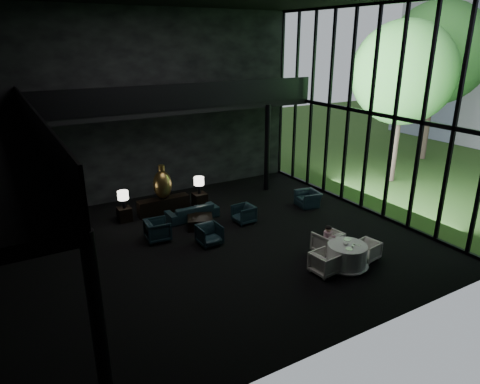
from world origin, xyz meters
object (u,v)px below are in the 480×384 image
console (164,206)px  table_lamp_right (199,182)px  lounge_armchair_west (158,228)px  lounge_armchair_south (209,234)px  dining_chair_north (328,240)px  bronze_urn (162,184)px  sofa (192,209)px  side_table_right (200,200)px  lounge_armchair_east (244,213)px  table_lamp_left (123,196)px  child (328,234)px  window_armchair (308,197)px  dining_chair_east (367,250)px  dining_chair_west (325,262)px  coffee_table (200,222)px  side_table_left (124,214)px  dining_table (347,257)px

console → table_lamp_right: table_lamp_right is taller
lounge_armchair_west → lounge_armchair_south: 1.87m
console → dining_chair_north: (3.47, -5.97, 0.11)m
bronze_urn → lounge_armchair_south: bronze_urn is taller
dining_chair_north → sofa: bearing=-69.3°
lounge_armchair_west → dining_chair_north: bearing=-124.6°
side_table_right → lounge_armchair_east: size_ratio=0.77×
table_lamp_left → side_table_right: table_lamp_left is taller
dining_chair_north → child: (-0.14, -0.15, 0.31)m
side_table_right → lounge_armchair_south: lounge_armchair_south is taller
window_armchair → dining_chair_east: 4.87m
lounge_armchair_south → child: (2.97, -2.68, 0.36)m
sofa → dining_chair_west: bearing=105.8°
bronze_urn → console: bearing=90.0°
side_table_right → dining_chair_west: dining_chair_west is taller
lounge_armchair_west → dining_chair_east: (5.35, -4.72, -0.15)m
side_table_right → lounge_armchair_west: bearing=-140.5°
coffee_table → dining_chair_east: bearing=-54.3°
console → dining_chair_north: dining_chair_north is taller
bronze_urn → table_lamp_right: bronze_urn is taller
lounge_armchair_west → lounge_armchair_east: lounge_armchair_west is taller
bronze_urn → window_armchair: 6.13m
table_lamp_left → sofa: table_lamp_left is taller
side_table_left → window_armchair: (7.22, -2.34, 0.12)m
coffee_table → dining_chair_west: 5.31m
console → side_table_left: size_ratio=3.83×
bronze_urn → lounge_armchair_south: (0.36, -3.44, -0.86)m
lounge_armchair_west → side_table_right: bearing=-45.7°
console → window_armchair: (5.62, -2.28, 0.06)m
dining_chair_east → bronze_urn: bearing=-157.9°
console → child: size_ratio=3.43×
table_lamp_right → sofa: 1.52m
side_table_left → dining_table: size_ratio=0.40×
dining_table → child: (-0.02, 0.88, 0.43)m
side_table_left → lounge_armchair_south: lounge_armchair_south is taller
bronze_urn → child: 6.98m
dining_chair_west → table_lamp_left: bearing=25.1°
dining_chair_west → console: bearing=14.4°
console → table_lamp_right: 1.77m
table_lamp_right → sofa: (-0.83, -1.07, -0.70)m
side_table_right → dining_chair_north: dining_chair_north is taller
lounge_armchair_east → child: size_ratio=1.24×
lounge_armchair_west → lounge_armchair_east: (3.41, -0.19, -0.07)m
sofa → window_armchair: size_ratio=2.27×
coffee_table → table_lamp_left: bearing=139.3°
console → sofa: (0.77, -1.08, 0.06)m
dining_chair_west → dining_chair_north: bearing=-49.8°
table_lamp_right → lounge_armchair_south: size_ratio=0.89×
child → bronze_urn: bearing=-61.4°
table_lamp_left → lounge_armchair_east: table_lamp_left is taller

